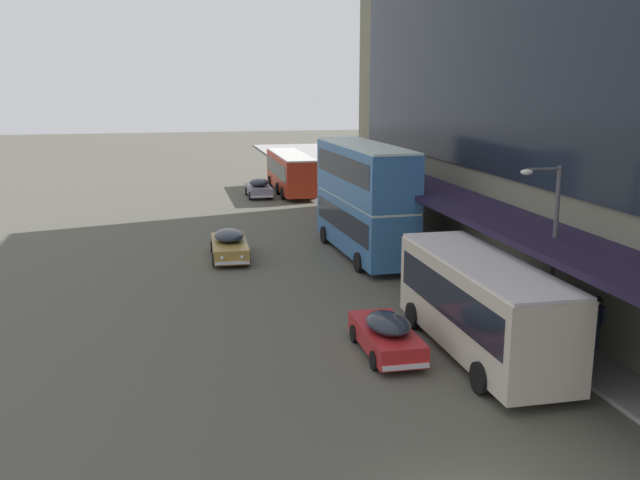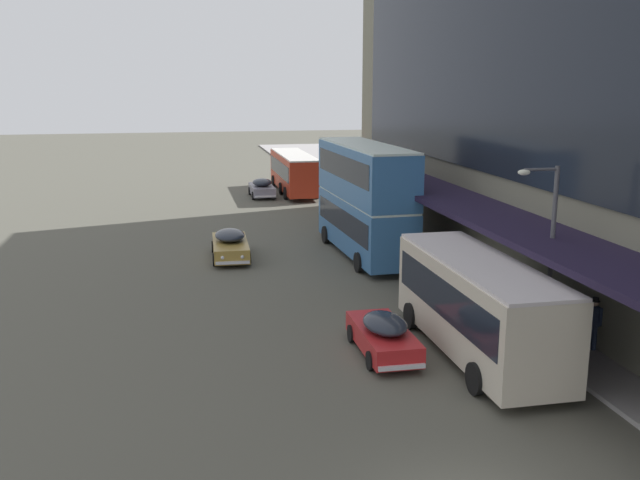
% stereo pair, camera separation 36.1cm
% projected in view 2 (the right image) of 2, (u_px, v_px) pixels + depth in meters
% --- Properties ---
extents(transit_bus_kerbside_front, '(3.08, 10.29, 5.99)m').
position_uv_depth(transit_bus_kerbside_front, '(365.00, 197.00, 37.70)').
color(transit_bus_kerbside_front, '#34679F').
rests_on(transit_bus_kerbside_front, ground).
extents(transit_bus_kerbside_rear, '(2.79, 11.05, 3.25)m').
position_uv_depth(transit_bus_kerbside_rear, '(294.00, 170.00, 59.58)').
color(transit_bus_kerbside_rear, '#B8301B').
rests_on(transit_bus_kerbside_rear, ground).
extents(transit_bus_kerbside_far, '(2.86, 9.27, 3.39)m').
position_uv_depth(transit_bus_kerbside_far, '(478.00, 302.00, 24.04)').
color(transit_bus_kerbside_far, beige).
rests_on(transit_bus_kerbside_far, ground).
extents(sedan_second_mid, '(1.89, 4.33, 1.52)m').
position_uv_depth(sedan_second_mid, '(262.00, 188.00, 57.56)').
color(sedan_second_mid, gray).
rests_on(sedan_second_mid, ground).
extents(sedan_trailing_near, '(2.06, 4.98, 1.50)m').
position_uv_depth(sedan_trailing_near, '(230.00, 244.00, 37.76)').
color(sedan_trailing_near, olive).
rests_on(sedan_trailing_near, ground).
extents(sedan_trailing_mid, '(1.78, 4.41, 1.46)m').
position_uv_depth(sedan_trailing_mid, '(383.00, 334.00, 24.47)').
color(sedan_trailing_mid, red).
rests_on(sedan_trailing_mid, ground).
extents(pedestrian_at_kerb, '(0.37, 0.58, 1.86)m').
position_uv_depth(pedestrian_at_kerb, '(594.00, 321.00, 24.48)').
color(pedestrian_at_kerb, '#222C44').
rests_on(pedestrian_at_kerb, sidewalk_kerb).
extents(street_lamp, '(1.50, 0.28, 6.33)m').
position_uv_depth(street_lamp, '(547.00, 243.00, 24.12)').
color(street_lamp, '#4C4C51').
rests_on(street_lamp, sidewalk_kerb).
extents(fire_hydrant, '(0.20, 0.40, 0.70)m').
position_uv_depth(fire_hydrant, '(480.00, 289.00, 30.57)').
color(fire_hydrant, red).
rests_on(fire_hydrant, sidewalk_kerb).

